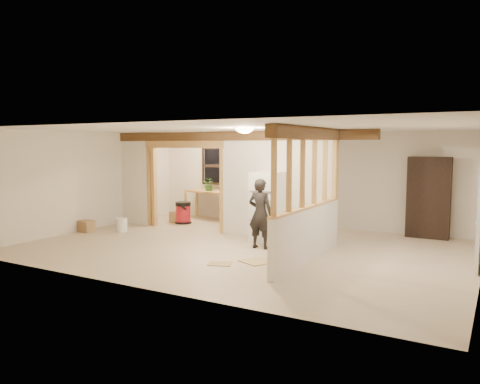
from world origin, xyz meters
The scene contains 29 objects.
floor centered at (0.00, 0.00, -0.01)m, with size 9.00×6.50×0.01m, color #BEAB8D.
ceiling centered at (0.00, 0.00, 2.50)m, with size 9.00×6.50×0.01m, color white.
wall_back centered at (0.00, 3.25, 1.25)m, with size 9.00×0.01×2.50m, color silver.
wall_front centered at (0.00, -3.25, 1.25)m, with size 9.00×0.01×2.50m, color silver.
wall_left centered at (-4.50, 0.00, 1.25)m, with size 0.01×6.50×2.50m, color silver.
partition_left_stub centered at (-4.05, 1.20, 1.25)m, with size 0.90×0.12×2.50m, color silver.
partition_center centered at (0.20, 1.20, 1.25)m, with size 2.80×0.12×2.50m, color silver.
doorway_frame centered at (-2.40, 1.20, 1.10)m, with size 2.46×0.14×2.20m, color tan.
header_beam_back centered at (-1.00, 1.20, 2.38)m, with size 7.00×0.18×0.22m, color brown.
header_beam_right centered at (1.60, -0.40, 2.38)m, with size 0.18×3.30×0.22m, color brown.
pony_wall centered at (1.60, -0.40, 0.50)m, with size 0.12×3.20×1.00m, color silver.
stud_partition centered at (1.60, -0.40, 1.66)m, with size 0.14×3.20×1.32m, color tan.
window_back centered at (-2.60, 3.17, 1.55)m, with size 1.12×0.10×1.10m, color black.
french_door centered at (4.42, 0.40, 1.00)m, with size 0.12×0.86×2.00m, color white.
ceiling_dome_main centered at (0.30, -0.50, 2.48)m, with size 0.36×0.36×0.16m, color #FFEABF.
ceiling_dome_util centered at (-2.50, 2.30, 2.48)m, with size 0.32×0.32×0.14m, color #FFEABF.
hanging_bulb centered at (-2.00, 1.60, 2.18)m, with size 0.07×0.07×0.07m, color #FFD88C.
refrigerator centered at (0.16, 0.83, 0.78)m, with size 0.65×0.63×1.57m, color white.
woman centered at (0.35, 0.10, 0.74)m, with size 0.54×0.35×1.48m, color black.
work_table centered at (-2.72, 2.82, 0.42)m, with size 1.35×0.67×0.85m, color tan.
potted_plant centered at (-2.64, 2.72, 1.04)m, with size 0.34×0.29×0.37m, color #265B22.
shop_vac centered at (-2.93, 1.85, 0.30)m, with size 0.47×0.47×0.61m, color #AB1622.
bookshelf centered at (3.25, 3.02, 0.95)m, with size 0.95×0.32×1.90m, color black.
bucket centered at (-3.52, 0.07, 0.17)m, with size 0.28×0.28×0.35m, color silver.
box_util_a centered at (-1.31, 2.08, 0.16)m, with size 0.37×0.32×0.32m, color #A07A4D.
box_util_b centered at (-3.18, 1.90, 0.15)m, with size 0.33×0.33×0.31m, color #A07A4D.
box_front centered at (-4.30, -0.36, 0.14)m, with size 0.35×0.28×0.28m, color #A07A4D.
floor_panel_near centered at (0.82, -0.96, 0.01)m, with size 0.50×0.50×0.02m, color tan.
floor_panel_far centered at (0.31, -1.43, 0.01)m, with size 0.43×0.34×0.01m, color tan.
Camera 1 is at (4.73, -8.53, 2.16)m, focal length 35.00 mm.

